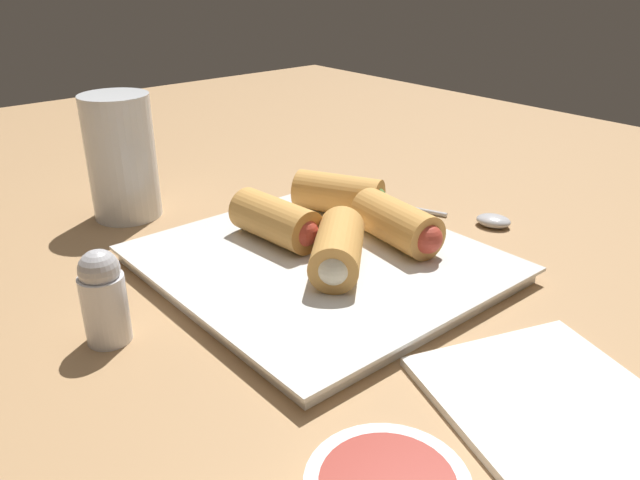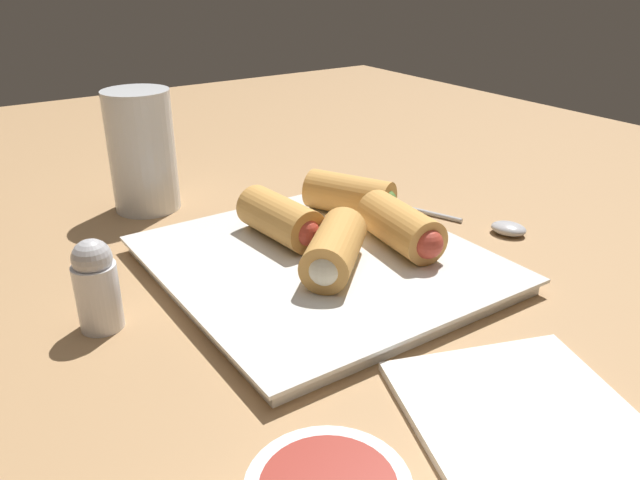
{
  "view_description": "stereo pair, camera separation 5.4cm",
  "coord_description": "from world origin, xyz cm",
  "px_view_note": "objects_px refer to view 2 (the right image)",
  "views": [
    {
      "loc": [
        -35.22,
        34.83,
        27.75
      ],
      "look_at": [
        2.27,
        2.92,
        5.12
      ],
      "focal_mm": 35.0,
      "sensor_mm": 36.0,
      "label": 1
    },
    {
      "loc": [
        -38.48,
        30.56,
        27.75
      ],
      "look_at": [
        2.27,
        2.92,
        5.12
      ],
      "focal_mm": 35.0,
      "sensor_mm": 36.0,
      "label": 2
    }
  ],
  "objects_px": {
    "serving_plate": "(320,264)",
    "salt_shaker": "(96,285)",
    "spoon": "(490,225)",
    "drinking_glass": "(142,151)",
    "napkin": "(531,426)"
  },
  "relations": [
    {
      "from": "serving_plate",
      "to": "spoon",
      "type": "relative_size",
      "value": 1.65
    },
    {
      "from": "serving_plate",
      "to": "spoon",
      "type": "distance_m",
      "value": 0.2
    },
    {
      "from": "spoon",
      "to": "serving_plate",
      "type": "bearing_deg",
      "value": 84.15
    },
    {
      "from": "salt_shaker",
      "to": "serving_plate",
      "type": "bearing_deg",
      "value": -95.58
    },
    {
      "from": "serving_plate",
      "to": "spoon",
      "type": "bearing_deg",
      "value": -95.85
    },
    {
      "from": "spoon",
      "to": "salt_shaker",
      "type": "distance_m",
      "value": 0.39
    },
    {
      "from": "drinking_glass",
      "to": "salt_shaker",
      "type": "bearing_deg",
      "value": 152.01
    },
    {
      "from": "napkin",
      "to": "salt_shaker",
      "type": "xyz_separation_m",
      "value": [
        0.26,
        0.18,
        0.03
      ]
    },
    {
      "from": "napkin",
      "to": "drinking_glass",
      "type": "height_order",
      "value": "drinking_glass"
    },
    {
      "from": "drinking_glass",
      "to": "spoon",
      "type": "bearing_deg",
      "value": -133.67
    },
    {
      "from": "spoon",
      "to": "drinking_glass",
      "type": "distance_m",
      "value": 0.37
    },
    {
      "from": "drinking_glass",
      "to": "salt_shaker",
      "type": "xyz_separation_m",
      "value": [
        -0.22,
        0.12,
        -0.03
      ]
    },
    {
      "from": "serving_plate",
      "to": "drinking_glass",
      "type": "relative_size",
      "value": 2.17
    },
    {
      "from": "serving_plate",
      "to": "drinking_glass",
      "type": "height_order",
      "value": "drinking_glass"
    },
    {
      "from": "serving_plate",
      "to": "salt_shaker",
      "type": "distance_m",
      "value": 0.19
    }
  ]
}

